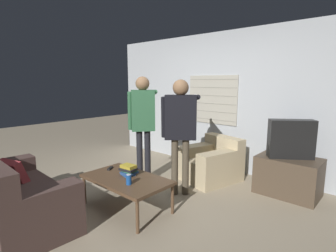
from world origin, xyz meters
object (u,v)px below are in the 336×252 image
tv (291,139)px  book_stack (129,170)px  soda_can (129,180)px  coffee_table (126,180)px  couch_blue (14,197)px  person_left_standing (143,116)px  armchair_beige (211,162)px  person_right_standing (180,122)px  spare_remote (110,168)px

tv → book_stack: 2.34m
tv → soda_can: (-1.23, -1.99, -0.35)m
coffee_table → tv: size_ratio=1.86×
couch_blue → person_left_standing: person_left_standing is taller
armchair_beige → person_right_standing: 1.14m
couch_blue → person_right_standing: 2.26m
coffee_table → spare_remote: size_ratio=8.75×
coffee_table → person_left_standing: (-0.54, 0.81, 0.71)m
person_right_standing → spare_remote: 1.20m
soda_can → armchair_beige: bearing=88.4°
coffee_table → soda_can: (0.20, -0.12, 0.10)m
armchair_beige → coffee_table: 1.67m
book_stack → tv: bearing=50.6°
soda_can → spare_remote: bearing=163.5°
tv → spare_remote: size_ratio=4.71×
person_left_standing → soda_can: 1.33m
soda_can → couch_blue: bearing=-132.4°
person_left_standing → spare_remote: 1.00m
person_left_standing → soda_can: bearing=-104.0°
person_left_standing → spare_remote: size_ratio=13.15×
soda_can → spare_remote: soda_can is taller
couch_blue → person_right_standing: size_ratio=0.98×
couch_blue → coffee_table: size_ratio=1.43×
armchair_beige → tv: bearing=-155.0°
armchair_beige → person_left_standing: (-0.78, -0.84, 0.81)m
couch_blue → armchair_beige: couch_blue is taller
person_left_standing → person_right_standing: size_ratio=1.03×
coffee_table → book_stack: size_ratio=4.78×
person_left_standing → book_stack: bearing=-108.2°
book_stack → spare_remote: size_ratio=1.83×
person_right_standing → book_stack: bearing=-149.1°
tv → couch_blue: bearing=19.5°
armchair_beige → soda_can: (-0.05, -1.77, 0.20)m
soda_can → person_right_standing: bearing=88.2°
coffee_table → spare_remote: bearing=171.6°
couch_blue → soda_can: size_ratio=13.03×
armchair_beige → book_stack: (-0.29, -1.57, 0.21)m
couch_blue → tv: tv is taller
armchair_beige → coffee_table: (-0.25, -1.65, 0.10)m
couch_blue → book_stack: couch_blue is taller
tv → person_left_standing: bearing=-6.6°
spare_remote → book_stack: bearing=-29.8°
tv → soda_can: bearing=23.4°
person_right_standing → coffee_table: bearing=-144.6°
tv → person_right_standing: bearing=6.1°
couch_blue → book_stack: bearing=63.3°
armchair_beige → person_right_standing: bearing=103.2°
soda_can → tv: bearing=58.3°
coffee_table → spare_remote: 0.44m
armchair_beige → person_left_standing: bearing=61.6°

